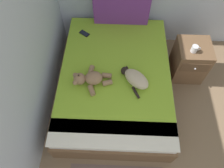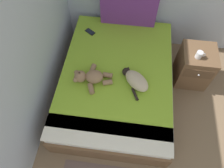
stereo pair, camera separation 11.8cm
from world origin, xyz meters
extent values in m
plane|color=#7A6047|center=(1.91, 1.84, 0.00)|extent=(9.54, 9.54, 0.00)
cube|color=brown|center=(0.87, 2.63, 0.16)|extent=(1.44, 1.98, 0.32)
cube|color=white|center=(0.87, 2.63, 0.40)|extent=(1.39, 1.92, 0.17)
cube|color=#8CB72D|center=(0.87, 2.69, 0.50)|extent=(1.38, 1.78, 0.02)
cube|color=silver|center=(0.87, 1.80, 0.50)|extent=(1.38, 0.32, 0.02)
cube|color=#72338C|center=(0.93, 3.53, 0.77)|extent=(0.78, 0.13, 0.53)
ellipsoid|color=#C6B293|center=(1.13, 2.46, 0.58)|extent=(0.38, 0.37, 0.15)
sphere|color=black|center=(0.99, 2.59, 0.56)|extent=(0.10, 0.10, 0.10)
cone|color=black|center=(0.97, 2.57, 0.62)|extent=(0.04, 0.04, 0.04)
cone|color=black|center=(1.01, 2.61, 0.62)|extent=(0.04, 0.04, 0.04)
cylinder|color=black|center=(1.12, 2.31, 0.52)|extent=(0.10, 0.16, 0.03)
ellipsoid|color=black|center=(1.09, 2.55, 0.53)|extent=(0.11, 0.11, 0.04)
ellipsoid|color=#937051|center=(0.62, 2.45, 0.58)|extent=(0.23, 0.20, 0.15)
sphere|color=#937051|center=(0.45, 2.44, 0.58)|extent=(0.15, 0.15, 0.15)
sphere|color=brown|center=(0.45, 2.44, 0.63)|extent=(0.06, 0.06, 0.06)
sphere|color=black|center=(0.45, 2.44, 0.65)|extent=(0.02, 0.02, 0.02)
sphere|color=#937051|center=(0.41, 2.37, 0.59)|extent=(0.06, 0.06, 0.06)
sphere|color=#937051|center=(0.40, 2.48, 0.59)|extent=(0.06, 0.06, 0.06)
cylinder|color=#937051|center=(0.60, 2.31, 0.54)|extent=(0.10, 0.14, 0.06)
cylinder|color=#937051|center=(0.78, 2.42, 0.54)|extent=(0.13, 0.10, 0.06)
cylinder|color=#937051|center=(0.57, 2.59, 0.54)|extent=(0.08, 0.13, 0.06)
cylinder|color=#937051|center=(0.77, 2.53, 0.54)|extent=(0.12, 0.07, 0.06)
cube|color=black|center=(0.41, 3.25, 0.51)|extent=(0.16, 0.14, 0.01)
cube|color=black|center=(0.41, 3.25, 0.52)|extent=(0.14, 0.12, 0.00)
cube|color=brown|center=(1.93, 3.00, 0.29)|extent=(0.45, 0.44, 0.58)
cube|color=brown|center=(1.93, 2.78, 0.42)|extent=(0.38, 0.01, 0.16)
sphere|color=#B2B2B7|center=(1.93, 2.76, 0.42)|extent=(0.02, 0.02, 0.02)
cylinder|color=silver|center=(1.88, 2.92, 0.63)|extent=(0.08, 0.08, 0.09)
torus|color=silver|center=(1.93, 2.92, 0.63)|extent=(0.06, 0.01, 0.06)
camera|label=1|loc=(0.89, 1.10, 2.65)|focal=33.35mm
camera|label=2|loc=(1.01, 1.11, 2.65)|focal=33.35mm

